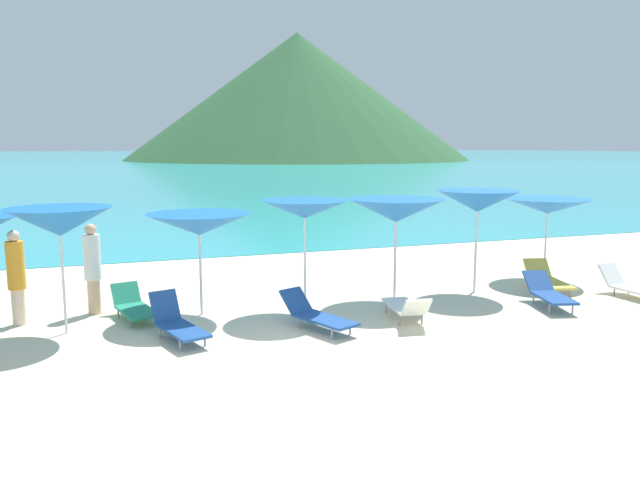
% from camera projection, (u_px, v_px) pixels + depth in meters
% --- Properties ---
extents(ground_plane, '(50.00, 100.00, 0.30)m').
position_uv_depth(ground_plane, '(202.00, 264.00, 18.42)').
color(ground_plane, beige).
extents(ocean_water, '(650.00, 440.00, 0.02)m').
position_uv_depth(ocean_water, '(112.00, 155.00, 223.73)').
color(ocean_water, '#2DADBC').
rests_on(ocean_water, ground_plane).
extents(headland_hill, '(84.86, 84.86, 31.01)m').
position_uv_depth(headland_hill, '(297.00, 97.00, 151.78)').
color(headland_hill, '#2D5B33').
rests_on(headland_hill, ground_plane).
extents(umbrella_2, '(1.83, 1.83, 2.31)m').
position_uv_depth(umbrella_2, '(59.00, 222.00, 10.84)').
color(umbrella_2, silver).
rests_on(umbrella_2, ground_plane).
extents(umbrella_3, '(2.21, 2.21, 2.06)m').
position_uv_depth(umbrella_3, '(199.00, 224.00, 12.11)').
color(umbrella_3, silver).
rests_on(umbrella_3, ground_plane).
extents(umbrella_4, '(1.95, 1.95, 2.30)m').
position_uv_depth(umbrella_4, '(305.00, 210.00, 12.38)').
color(umbrella_4, silver).
rests_on(umbrella_4, ground_plane).
extents(umbrella_5, '(2.19, 2.19, 2.26)m').
position_uv_depth(umbrella_5, '(396.00, 211.00, 13.23)').
color(umbrella_5, silver).
rests_on(umbrella_5, ground_plane).
extents(umbrella_6, '(2.12, 2.12, 2.38)m').
position_uv_depth(umbrella_6, '(478.00, 201.00, 14.00)').
color(umbrella_6, silver).
rests_on(umbrella_6, ground_plane).
extents(umbrella_7, '(2.31, 2.31, 2.07)m').
position_uv_depth(umbrella_7, '(548.00, 206.00, 15.45)').
color(umbrella_7, silver).
rests_on(umbrella_7, ground_plane).
extents(lounge_chair_1, '(0.62, 1.62, 0.65)m').
position_uv_depth(lounge_chair_1, '(631.00, 286.00, 13.79)').
color(lounge_chair_1, white).
rests_on(lounge_chair_1, ground_plane).
extents(lounge_chair_2, '(1.14, 1.78, 0.65)m').
position_uv_depth(lounge_chair_2, '(317.00, 314.00, 11.37)').
color(lounge_chair_2, '#1E478C').
rests_on(lounge_chair_2, ground_plane).
extents(lounge_chair_3, '(0.95, 1.67, 0.66)m').
position_uv_depth(lounge_chair_3, '(547.00, 279.00, 14.34)').
color(lounge_chair_3, '#D8BF4C').
rests_on(lounge_chair_3, ground_plane).
extents(lounge_chair_4, '(0.90, 1.59, 0.62)m').
position_uv_depth(lounge_chair_4, '(134.00, 306.00, 12.03)').
color(lounge_chair_4, '#268C66').
rests_on(lounge_chair_4, ground_plane).
extents(lounge_chair_5, '(0.94, 1.63, 0.77)m').
position_uv_depth(lounge_chair_5, '(177.00, 323.00, 10.76)').
color(lounge_chair_5, '#1E478C').
rests_on(lounge_chair_5, ground_plane).
extents(lounge_chair_6, '(0.75, 1.62, 0.61)m').
position_uv_depth(lounge_chair_6, '(406.00, 306.00, 11.92)').
color(lounge_chair_6, white).
rests_on(lounge_chair_6, ground_plane).
extents(lounge_chair_8, '(0.95, 1.69, 0.63)m').
position_uv_depth(lounge_chair_8, '(548.00, 292.00, 12.98)').
color(lounge_chair_8, '#1E478C').
rests_on(lounge_chair_8, ground_plane).
extents(beachgoer_1, '(0.34, 0.34, 1.85)m').
position_uv_depth(beachgoer_1, '(92.00, 266.00, 12.33)').
color(beachgoer_1, '#DBAA84').
rests_on(beachgoer_1, ground_plane).
extents(beachgoer_2, '(0.32, 0.32, 1.83)m').
position_uv_depth(beachgoer_2, '(16.00, 275.00, 11.53)').
color(beachgoer_2, beige).
rests_on(beachgoer_2, ground_plane).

